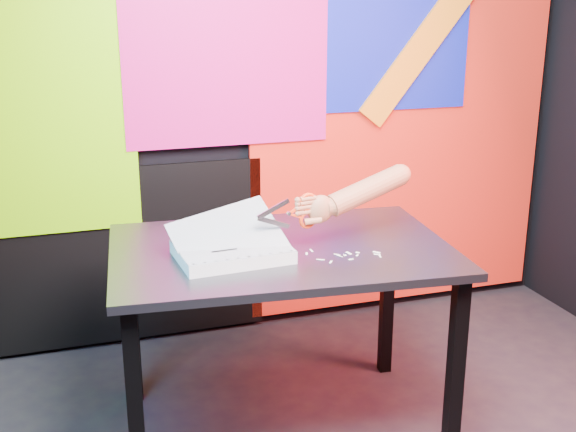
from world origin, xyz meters
name	(u,v)px	position (x,y,z in m)	size (l,w,h in m)	color
room	(436,97)	(0.00, 0.00, 1.35)	(3.01, 3.01, 2.71)	black
backdrop	(292,139)	(0.06, 1.46, 0.96)	(2.88, 0.05, 2.08)	red
work_table	(281,270)	(-0.28, 0.56, 0.66)	(1.28, 0.92, 0.75)	black
printout_stack	(232,251)	(-0.47, 0.50, 0.78)	(0.41, 0.30, 0.20)	silver
scissors	(304,211)	(-0.21, 0.51, 0.89)	(0.23, 0.04, 0.13)	silver
hand_forearm	(359,193)	(0.02, 0.55, 0.93)	(0.47, 0.13, 0.18)	#9B6A3D
paper_clippings	(346,255)	(-0.09, 0.40, 0.75)	(0.26, 0.16, 0.00)	silver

